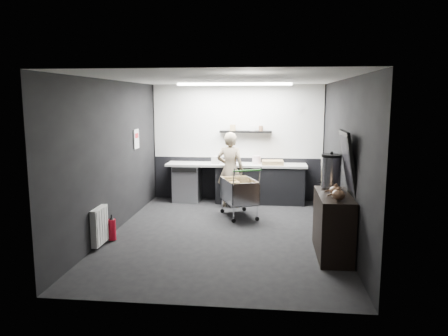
# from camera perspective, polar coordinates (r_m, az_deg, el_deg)

# --- Properties ---
(floor) EXTENTS (5.50, 5.50, 0.00)m
(floor) POSITION_cam_1_polar(r_m,az_deg,el_deg) (7.84, 0.14, -8.58)
(floor) COLOR black
(floor) RESTS_ON ground
(ceiling) EXTENTS (5.50, 5.50, 0.00)m
(ceiling) POSITION_cam_1_polar(r_m,az_deg,el_deg) (7.48, 0.15, 11.55)
(ceiling) COLOR silver
(ceiling) RESTS_ON wall_back
(wall_back) EXTENTS (5.50, 0.00, 5.50)m
(wall_back) POSITION_cam_1_polar(r_m,az_deg,el_deg) (10.26, 1.75, 3.33)
(wall_back) COLOR black
(wall_back) RESTS_ON floor
(wall_front) EXTENTS (5.50, 0.00, 5.50)m
(wall_front) POSITION_cam_1_polar(r_m,az_deg,el_deg) (4.85, -3.25, -3.16)
(wall_front) COLOR black
(wall_front) RESTS_ON floor
(wall_left) EXTENTS (0.00, 5.50, 5.50)m
(wall_left) POSITION_cam_1_polar(r_m,az_deg,el_deg) (8.00, -14.26, 1.42)
(wall_left) COLOR black
(wall_left) RESTS_ON floor
(wall_right) EXTENTS (0.00, 5.50, 5.50)m
(wall_right) POSITION_cam_1_polar(r_m,az_deg,el_deg) (7.60, 15.32, 0.98)
(wall_right) COLOR black
(wall_right) RESTS_ON floor
(kitchen_wall_panel) EXTENTS (3.95, 0.02, 1.70)m
(kitchen_wall_panel) POSITION_cam_1_polar(r_m,az_deg,el_deg) (10.20, 1.76, 6.11)
(kitchen_wall_panel) COLOR silver
(kitchen_wall_panel) RESTS_ON wall_back
(dado_panel) EXTENTS (3.95, 0.02, 1.00)m
(dado_panel) POSITION_cam_1_polar(r_m,az_deg,el_deg) (10.36, 1.72, -1.37)
(dado_panel) COLOR black
(dado_panel) RESTS_ON wall_back
(floating_shelf) EXTENTS (1.20, 0.22, 0.04)m
(floating_shelf) POSITION_cam_1_polar(r_m,az_deg,el_deg) (10.09, 2.84, 4.76)
(floating_shelf) COLOR black
(floating_shelf) RESTS_ON wall_back
(wall_clock) EXTENTS (0.20, 0.03, 0.20)m
(wall_clock) POSITION_cam_1_polar(r_m,az_deg,el_deg) (10.17, 9.72, 7.67)
(wall_clock) COLOR silver
(wall_clock) RESTS_ON wall_back
(poster) EXTENTS (0.02, 0.30, 0.40)m
(poster) POSITION_cam_1_polar(r_m,az_deg,el_deg) (9.19, -11.38, 3.73)
(poster) COLOR silver
(poster) RESTS_ON wall_left
(poster_red_band) EXTENTS (0.02, 0.22, 0.10)m
(poster_red_band) POSITION_cam_1_polar(r_m,az_deg,el_deg) (9.19, -11.36, 4.17)
(poster_red_band) COLOR red
(poster_red_band) RESTS_ON poster
(radiator) EXTENTS (0.10, 0.50, 0.60)m
(radiator) POSITION_cam_1_polar(r_m,az_deg,el_deg) (7.36, -15.95, -7.28)
(radiator) COLOR silver
(radiator) RESTS_ON wall_left
(ceiling_strip) EXTENTS (2.40, 0.20, 0.04)m
(ceiling_strip) POSITION_cam_1_polar(r_m,az_deg,el_deg) (9.32, 1.36, 10.87)
(ceiling_strip) COLOR white
(ceiling_strip) RESTS_ON ceiling
(prep_counter) EXTENTS (3.20, 0.61, 0.90)m
(prep_counter) POSITION_cam_1_polar(r_m,az_deg,el_deg) (10.06, 2.36, -1.94)
(prep_counter) COLOR black
(prep_counter) RESTS_ON floor
(person) EXTENTS (0.66, 0.49, 1.66)m
(person) POSITION_cam_1_polar(r_m,az_deg,el_deg) (9.57, 0.82, -0.23)
(person) COLOR beige
(person) RESTS_ON floor
(shopping_cart) EXTENTS (0.89, 1.15, 1.04)m
(shopping_cart) POSITION_cam_1_polar(r_m,az_deg,el_deg) (8.82, 1.97, -3.24)
(shopping_cart) COLOR silver
(shopping_cart) RESTS_ON floor
(sideboard) EXTENTS (0.54, 1.27, 1.90)m
(sideboard) POSITION_cam_1_polar(r_m,az_deg,el_deg) (6.89, 14.13, -6.13)
(sideboard) COLOR black
(sideboard) RESTS_ON floor
(fire_extinguisher) EXTENTS (0.13, 0.13, 0.44)m
(fire_extinguisher) POSITION_cam_1_polar(r_m,az_deg,el_deg) (7.63, -14.42, -7.70)
(fire_extinguisher) COLOR #AA0B1C
(fire_extinguisher) RESTS_ON floor
(cardboard_box) EXTENTS (0.50, 0.39, 0.10)m
(cardboard_box) POSITION_cam_1_polar(r_m,az_deg,el_deg) (9.90, 6.36, 0.72)
(cardboard_box) COLOR #A48857
(cardboard_box) RESTS_ON prep_counter
(pink_tub) EXTENTS (0.19, 0.19, 0.19)m
(pink_tub) POSITION_cam_1_polar(r_m,az_deg,el_deg) (9.95, 4.28, 1.07)
(pink_tub) COLOR silver
(pink_tub) RESTS_ON prep_counter
(white_container) EXTENTS (0.23, 0.19, 0.17)m
(white_container) POSITION_cam_1_polar(r_m,az_deg,el_deg) (9.97, -1.00, 1.06)
(white_container) COLOR silver
(white_container) RESTS_ON prep_counter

